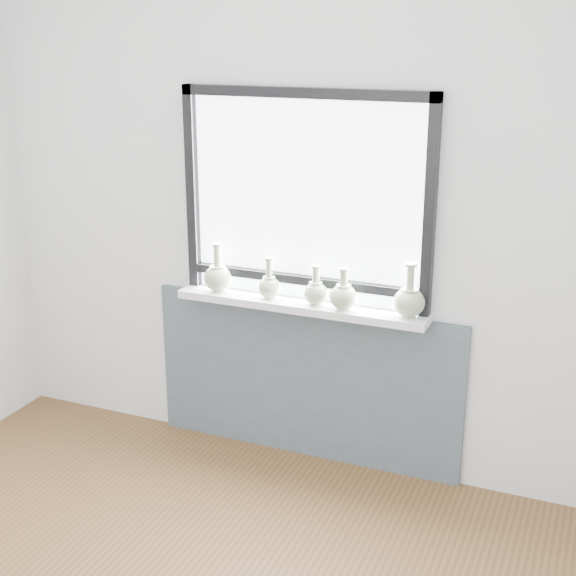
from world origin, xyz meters
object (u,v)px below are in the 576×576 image
at_px(vase_a, 218,276).
at_px(vase_e, 409,300).
at_px(vase_b, 269,285).
at_px(vase_d, 343,295).
at_px(vase_c, 316,292).
at_px(windowsill, 300,305).

height_order(vase_a, vase_e, vase_e).
height_order(vase_b, vase_d, vase_b).
bearing_deg(vase_d, vase_c, 172.78).
distance_m(windowsill, vase_b, 0.19).
relative_size(windowsill, vase_e, 4.99).
xyz_separation_m(windowsill, vase_b, (-0.17, -0.00, 0.09)).
distance_m(vase_d, vase_e, 0.32).
distance_m(vase_c, vase_d, 0.15).
distance_m(vase_a, vase_d, 0.70).
distance_m(windowsill, vase_a, 0.47).
distance_m(vase_c, vase_e, 0.48).
relative_size(vase_a, vase_b, 1.20).
distance_m(vase_b, vase_d, 0.41).
xyz_separation_m(vase_b, vase_e, (0.73, 0.00, 0.02)).
bearing_deg(vase_c, vase_a, 179.77).
relative_size(windowsill, vase_d, 6.28).
bearing_deg(vase_c, windowsill, 176.69).
bearing_deg(vase_e, windowsill, 179.98).
xyz_separation_m(vase_b, vase_d, (0.41, -0.02, 0.01)).
xyz_separation_m(windowsill, vase_d, (0.24, -0.02, 0.09)).
distance_m(vase_a, vase_e, 1.02).
xyz_separation_m(vase_c, vase_e, (0.48, 0.00, 0.02)).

